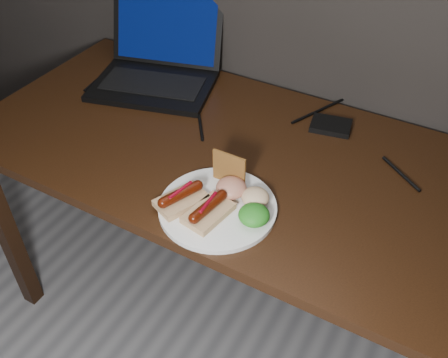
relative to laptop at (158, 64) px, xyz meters
The scene contains 11 objects.
desk 0.44m from the laptop, 30.02° to the right, with size 1.40×0.70×0.75m.
laptop is the anchor object (origin of this frame).
hard_drive 0.57m from the laptop, ahead, with size 0.11×0.08×0.02m, color black.
desk_cables 0.32m from the laptop, ahead, with size 1.04×0.40×0.01m.
plate 0.62m from the laptop, 42.69° to the right, with size 0.27×0.27×0.01m, color silver.
bread_sausage_left 0.59m from the laptop, 50.11° to the right, with size 0.11×0.13×0.04m.
bread_sausage_center 0.65m from the laptop, 45.25° to the right, with size 0.09×0.13×0.04m.
crispbread 0.56m from the laptop, 37.49° to the right, with size 0.09×0.01×0.09m, color #9E612B.
salad_greens 0.70m from the laptop, 37.63° to the right, with size 0.07×0.07×0.04m, color #135F13.
salsa_mound 0.60m from the laptop, 38.62° to the right, with size 0.07×0.07×0.04m, color #9F0F14.
coleslaw_mound 0.65m from the laptop, 35.13° to the right, with size 0.06×0.06×0.04m, color beige.
Camera 1 is at (0.51, 0.46, 1.56)m, focal length 40.00 mm.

